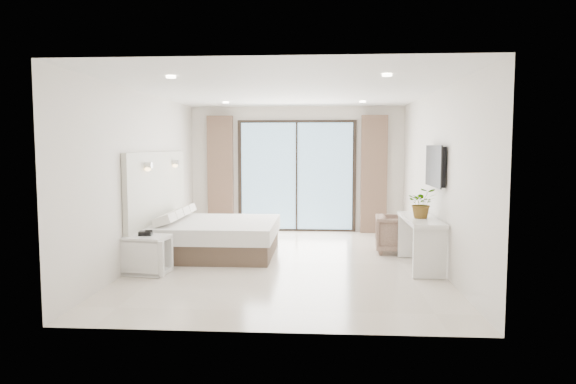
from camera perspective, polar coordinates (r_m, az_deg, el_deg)
name	(u,v)px	position (r m, az deg, el deg)	size (l,w,h in m)	color
ground	(287,262)	(8.24, -0.07, -7.83)	(6.20, 6.20, 0.00)	beige
room_shell	(279,162)	(8.86, -1.02, 3.39)	(4.62, 6.22, 2.72)	silver
bed	(215,237)	(8.89, -8.14, -4.95)	(2.05, 1.95, 0.71)	brown
nightstand	(147,255)	(7.76, -15.42, -6.74)	(0.67, 0.58, 0.55)	white
phone	(145,233)	(7.76, -15.56, -4.45)	(0.18, 0.14, 0.06)	black
console_desk	(420,231)	(8.06, 14.51, -4.25)	(0.48, 1.53, 0.77)	white
plant	(422,206)	(7.93, 14.67, -1.56)	(0.41, 0.46, 0.36)	#33662D
armchair	(397,232)	(9.13, 12.01, -4.38)	(0.70, 0.65, 0.72)	#8C6D5C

